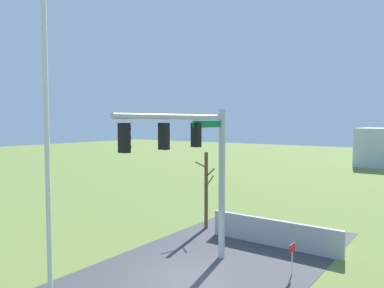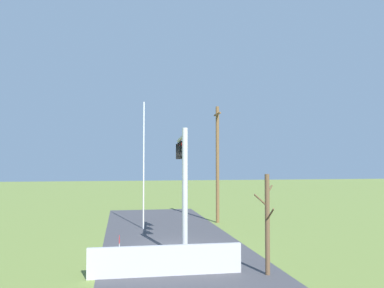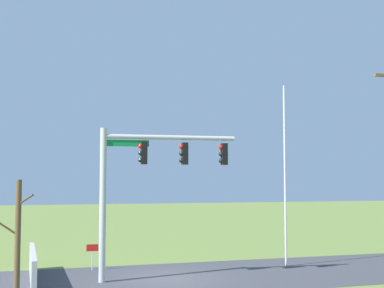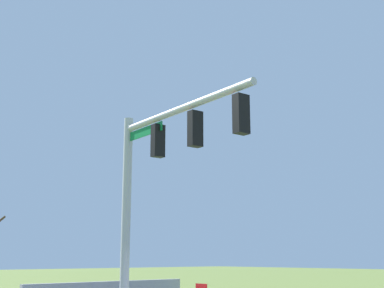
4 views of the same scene
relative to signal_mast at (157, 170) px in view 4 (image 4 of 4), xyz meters
name	(u,v)px [view 4 (image 4 of 4)]	position (x,y,z in m)	size (l,w,h in m)	color
signal_mast	(157,170)	(0.00, 0.00, 0.00)	(5.91, 0.78, 6.46)	#B2B5BA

